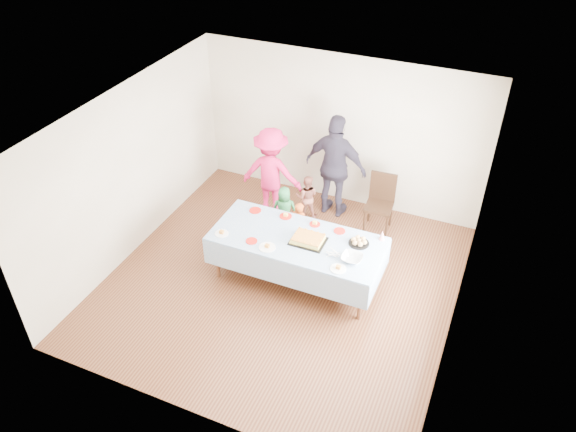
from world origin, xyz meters
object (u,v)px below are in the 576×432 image
object	(u,v)px
party_table	(297,241)
dining_chair	(381,199)
birthday_cake	(308,239)
adult_left	(271,173)

from	to	relation	value
party_table	dining_chair	world-z (taller)	dining_chair
party_table	birthday_cake	size ratio (longest dim) A/B	5.03
birthday_cake	adult_left	size ratio (longest dim) A/B	0.31
dining_chair	adult_left	distance (m)	1.89
party_table	adult_left	distance (m)	1.81
party_table	birthday_cake	xyz separation A→B (m)	(0.18, -0.01, 0.10)
birthday_cake	adult_left	distance (m)	1.92
dining_chair	adult_left	xyz separation A→B (m)	(-1.84, -0.32, 0.25)
dining_chair	birthday_cake	bearing A→B (deg)	-112.29
party_table	adult_left	world-z (taller)	adult_left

